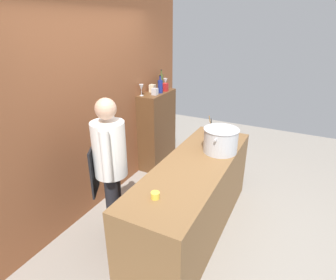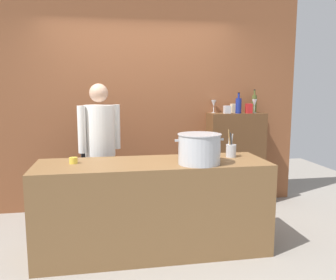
{
  "view_description": "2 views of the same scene",
  "coord_description": "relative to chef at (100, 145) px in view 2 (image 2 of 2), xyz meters",
  "views": [
    {
      "loc": [
        -2.48,
        -0.94,
        2.31
      ],
      "look_at": [
        0.1,
        0.37,
        1.07
      ],
      "focal_mm": 29.41,
      "sensor_mm": 36.0,
      "label": 1
    },
    {
      "loc": [
        -0.43,
        -3.25,
        1.6
      ],
      "look_at": [
        0.2,
        0.3,
        1.07
      ],
      "focal_mm": 37.02,
      "sensor_mm": 36.0,
      "label": 2
    }
  ],
  "objects": [
    {
      "name": "wine_bottle_olive",
      "position": [
        2.09,
        0.52,
        0.44
      ],
      "size": [
        0.06,
        0.06,
        0.32
      ],
      "color": "#475123",
      "rests_on": "bar_cabinet"
    },
    {
      "name": "wine_glass_wide",
      "position": [
        2.05,
        0.42,
        0.44
      ],
      "size": [
        0.07,
        0.07,
        0.19
      ],
      "color": "silver",
      "rests_on": "bar_cabinet"
    },
    {
      "name": "ground_plane",
      "position": [
        0.51,
        -0.73,
        -0.96
      ],
      "size": [
        8.0,
        8.0,
        0.0
      ],
      "primitive_type": "plane",
      "color": "gray"
    },
    {
      "name": "brick_back_panel",
      "position": [
        0.51,
        0.67,
        0.54
      ],
      "size": [
        4.4,
        0.1,
        3.0
      ],
      "primitive_type": "cube",
      "color": "brown",
      "rests_on": "ground_plane"
    },
    {
      "name": "chef",
      "position": [
        0.0,
        0.0,
        0.0
      ],
      "size": [
        0.47,
        0.41,
        1.66
      ],
      "rotation": [
        0.0,
        0.0,
        3.67
      ],
      "color": "black",
      "rests_on": "ground_plane"
    },
    {
      "name": "spice_tin_cream",
      "position": [
        1.8,
        0.52,
        0.37
      ],
      "size": [
        0.09,
        0.09,
        0.12
      ],
      "primitive_type": "cube",
      "color": "beige",
      "rests_on": "bar_cabinet"
    },
    {
      "name": "spice_tin_red",
      "position": [
        1.95,
        0.37,
        0.38
      ],
      "size": [
        0.08,
        0.08,
        0.13
      ],
      "primitive_type": "cube",
      "color": "red",
      "rests_on": "bar_cabinet"
    },
    {
      "name": "stockpot_large",
      "position": [
        0.93,
        -0.89,
        0.08
      ],
      "size": [
        0.47,
        0.41,
        0.29
      ],
      "color": "#B7BABF",
      "rests_on": "prep_counter"
    },
    {
      "name": "prep_counter",
      "position": [
        0.51,
        -0.73,
        -0.51
      ],
      "size": [
        2.23,
        0.7,
        0.9
      ],
      "primitive_type": "cube",
      "color": "brown",
      "rests_on": "ground_plane"
    },
    {
      "name": "spice_tin_silver",
      "position": [
        1.66,
        0.4,
        0.36
      ],
      "size": [
        0.08,
        0.08,
        0.1
      ],
      "primitive_type": "cube",
      "color": "#B2B2B7",
      "rests_on": "bar_cabinet"
    },
    {
      "name": "wine_glass_short",
      "position": [
        1.52,
        0.56,
        0.43
      ],
      "size": [
        0.07,
        0.07,
        0.17
      ],
      "color": "silver",
      "rests_on": "bar_cabinet"
    },
    {
      "name": "wine_bottle_cobalt",
      "position": [
        1.81,
        0.39,
        0.42
      ],
      "size": [
        0.08,
        0.08,
        0.28
      ],
      "color": "navy",
      "rests_on": "bar_cabinet"
    },
    {
      "name": "butter_jar",
      "position": [
        -0.24,
        -0.67,
        -0.04
      ],
      "size": [
        0.08,
        0.08,
        0.06
      ],
      "primitive_type": "cylinder",
      "color": "yellow",
      "rests_on": "prep_counter"
    },
    {
      "name": "utensil_crock",
      "position": [
        1.34,
        -0.62,
        0.01
      ],
      "size": [
        0.1,
        0.1,
        0.29
      ],
      "color": "#B7BABF",
      "rests_on": "prep_counter"
    },
    {
      "name": "bar_cabinet",
      "position": [
        1.81,
        0.46,
        -0.33
      ],
      "size": [
        0.76,
        0.32,
        1.28
      ],
      "primitive_type": "cube",
      "color": "brown",
      "rests_on": "ground_plane"
    }
  ]
}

